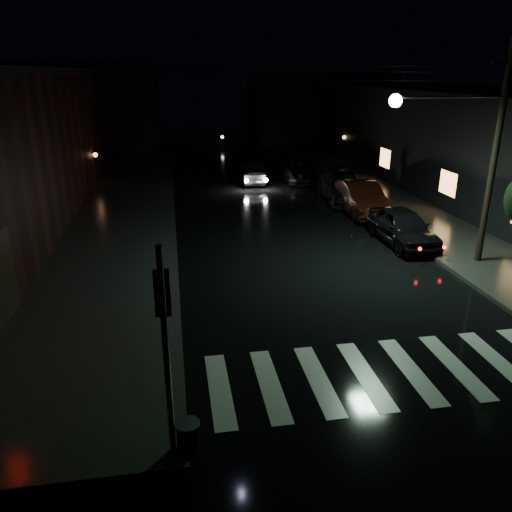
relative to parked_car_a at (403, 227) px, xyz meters
name	(u,v)px	position (x,y,z in m)	size (l,w,h in m)	color
ground	(274,397)	(-7.60, -9.69, -0.77)	(120.00, 120.00, 0.00)	black
sidewalk_left	(111,228)	(-12.60, 4.31, -0.69)	(6.00, 44.00, 0.15)	#282826
sidewalk_right	(408,214)	(2.40, 4.31, -0.69)	(4.00, 44.00, 0.15)	#282826
building_right	(494,143)	(9.40, 8.31, 2.23)	(10.00, 40.00, 6.00)	black
building_far_left	(88,103)	(-17.60, 35.31, 3.23)	(14.00, 10.00, 8.00)	black
building_far_right	(318,106)	(6.40, 35.31, 2.73)	(14.00, 10.00, 7.00)	black
crosswalk	(388,372)	(-4.60, -9.19, -0.76)	(9.00, 3.00, 0.01)	beige
signal_pole_corner	(177,387)	(-9.74, -11.15, 0.77)	(0.68, 0.61, 4.20)	slate
utility_pole	(480,144)	(1.23, -2.69, 3.83)	(4.92, 0.44, 8.00)	black
parked_car_a	(403,227)	(0.00, 0.00, 0.00)	(1.82, 4.52, 1.54)	black
parked_car_b	(361,198)	(0.00, 4.96, 0.06)	(1.75, 5.02, 1.66)	black
parked_car_c	(343,187)	(0.00, 7.86, 0.01)	(2.19, 5.39, 1.57)	black
parked_car_d	(301,171)	(-1.04, 13.35, -0.04)	(2.43, 5.27, 1.47)	black
oncoming_car	(251,173)	(-4.43, 13.48, -0.11)	(1.40, 4.00, 1.32)	black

